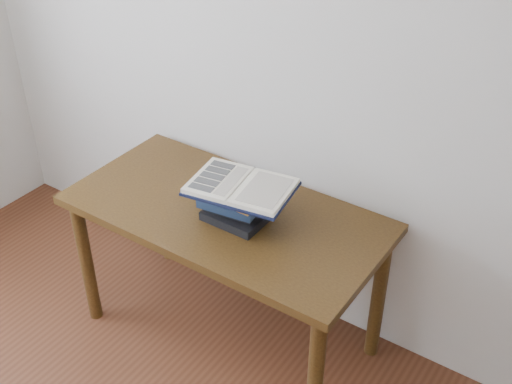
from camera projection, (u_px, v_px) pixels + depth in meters
The scene contains 3 objects.
desk at pixel (226, 229), 2.66m from camera, with size 1.31×0.66×0.70m.
book_stack at pixel (234, 203), 2.51m from camera, with size 0.26×0.20×0.16m.
open_book at pixel (241, 187), 2.43m from camera, with size 0.43×0.33×0.03m.
Camera 1 is at (1.26, -0.30, 2.22)m, focal length 45.00 mm.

